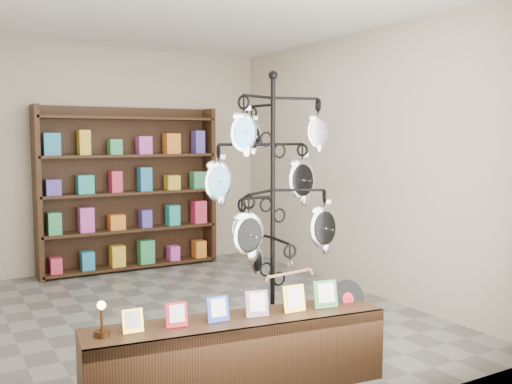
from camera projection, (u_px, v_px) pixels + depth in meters
ground at (200, 313)px, 5.84m from camera, size 5.00×5.00×0.00m
room_envelope at (198, 131)px, 5.66m from camera, size 5.00×5.00×5.00m
display_tree at (273, 191)px, 4.73m from camera, size 1.20×1.03×2.33m
front_shelf at (238, 355)px, 4.01m from camera, size 2.18×0.71×0.76m
back_shelving at (129, 194)px, 7.72m from camera, size 2.42×0.36×2.20m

